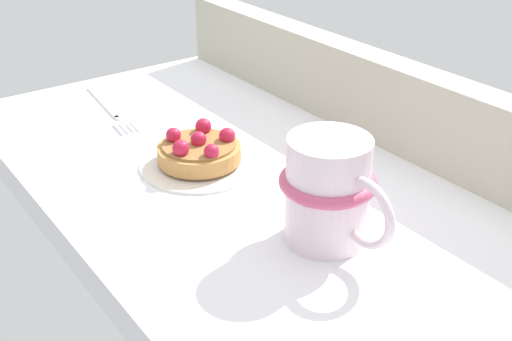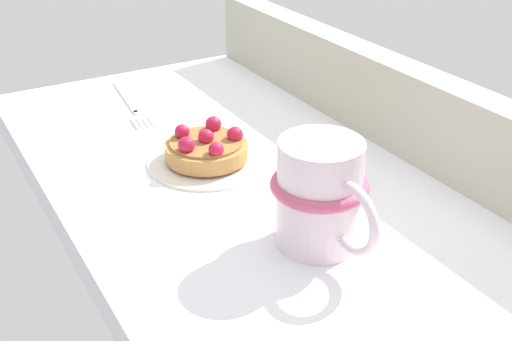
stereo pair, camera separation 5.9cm
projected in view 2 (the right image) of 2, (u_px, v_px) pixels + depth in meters
The scene contains 6 objects.
ground_plane at pixel (255, 191), 72.00cm from camera, with size 79.16×42.06×3.77cm, color white.
window_rail_back at pixel (391, 101), 77.10cm from camera, with size 77.58×4.18×10.12cm, color #B2AD99.
dessert_plate at pixel (207, 160), 73.81cm from camera, with size 13.65×13.65×0.69cm.
raspberry_tart at pixel (207, 147), 73.04cm from camera, with size 9.45×9.45×3.67cm.
coffee_mug at pixel (321, 194), 57.24cm from camera, with size 12.57×8.87×10.28cm.
dessert_fork at pixel (130, 103), 89.19cm from camera, with size 18.00×3.61×0.60cm.
Camera 2 is at (54.06, -31.18, 34.11)cm, focal length 45.17 mm.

